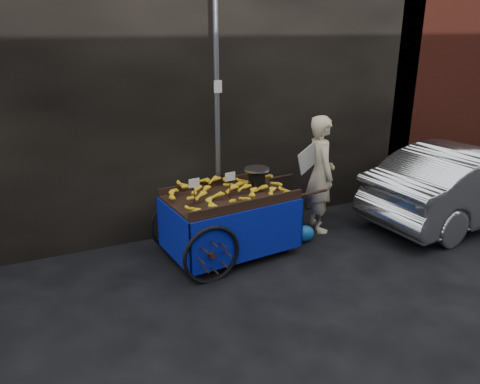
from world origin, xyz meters
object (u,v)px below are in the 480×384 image
vendor (320,174)px  plastic_bag (305,234)px  parked_car (470,183)px  banana_cart (226,202)px

vendor → plastic_bag: (-0.46, -0.35, -0.83)m
parked_car → banana_cart: bearing=78.2°
vendor → parked_car: 2.74m
banana_cart → plastic_bag: size_ratio=8.72×
plastic_bag → parked_car: bearing=-7.0°
vendor → parked_car: size_ratio=0.48×
parked_car → plastic_bag: bearing=77.7°
plastic_bag → vendor: bearing=36.9°
parked_car → vendor: bearing=69.3°
banana_cart → parked_car: parked_car is taller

